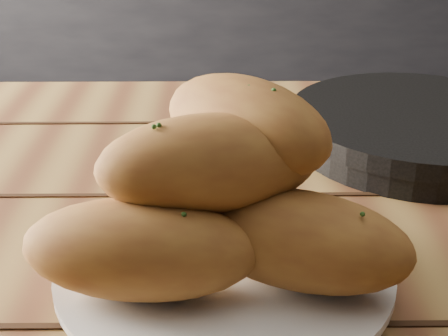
% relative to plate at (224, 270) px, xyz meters
% --- Properties ---
extents(counter, '(2.80, 0.60, 0.90)m').
position_rel_plate_xyz_m(counter, '(0.32, 2.38, -0.31)').
color(counter, black).
rests_on(counter, ground).
extents(plate, '(0.27, 0.27, 0.02)m').
position_rel_plate_xyz_m(plate, '(0.00, 0.00, 0.00)').
color(plate, white).
rests_on(plate, table).
extents(bread_rolls, '(0.29, 0.23, 0.14)m').
position_rel_plate_xyz_m(bread_rolls, '(-0.00, 0.00, 0.07)').
color(bread_rolls, '#A26F2D').
rests_on(bread_rolls, plate).
extents(skillet, '(0.43, 0.30, 0.05)m').
position_rel_plate_xyz_m(skillet, '(0.23, 0.27, 0.01)').
color(skillet, black).
rests_on(skillet, table).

